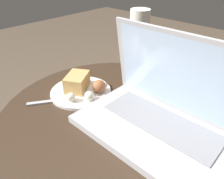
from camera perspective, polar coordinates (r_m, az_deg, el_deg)
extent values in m
cylinder|color=#515156|center=(0.80, 1.10, -21.82)|extent=(0.09, 0.09, 0.52)
cylinder|color=#38281C|center=(0.61, 1.36, -6.56)|extent=(0.64, 0.64, 0.02)
cube|color=#B2B2B7|center=(0.54, 10.57, -10.76)|extent=(0.37, 0.22, 0.02)
cube|color=gray|center=(0.55, 12.58, -8.20)|extent=(0.29, 0.11, 0.00)
cube|color=#B2B2B7|center=(0.54, 17.16, 3.55)|extent=(0.37, 0.05, 0.22)
cube|color=silver|center=(0.54, 17.00, 3.39)|extent=(0.34, 0.04, 0.19)
cylinder|color=#C6701E|center=(0.69, 6.71, 8.99)|extent=(0.06, 0.06, 0.20)
cylinder|color=white|center=(0.66, 7.39, 18.60)|extent=(0.06, 0.06, 0.04)
cylinder|color=white|center=(0.69, -8.13, -0.58)|extent=(0.19, 0.19, 0.01)
cube|color=tan|center=(0.68, -9.09, 1.95)|extent=(0.09, 0.10, 0.05)
sphere|color=beige|center=(0.63, -10.69, -1.97)|extent=(0.03, 0.03, 0.03)
sphere|color=beige|center=(0.63, -5.94, -1.66)|extent=(0.03, 0.03, 0.03)
sphere|color=#9E5B38|center=(0.66, -3.40, 0.83)|extent=(0.04, 0.04, 0.04)
cube|color=#B2B2B7|center=(0.66, -15.85, -3.01)|extent=(0.08, 0.12, 0.00)
cube|color=#B2B2B7|center=(0.66, -7.78, -2.03)|extent=(0.05, 0.06, 0.00)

